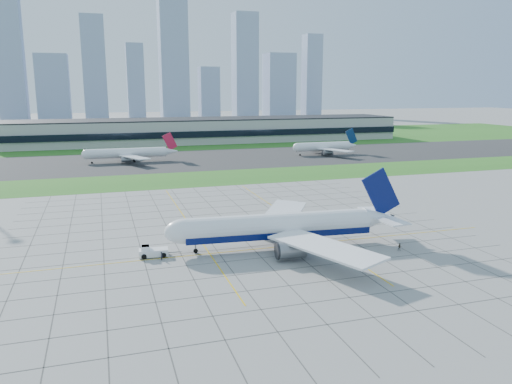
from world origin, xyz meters
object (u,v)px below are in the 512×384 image
crew_near (162,256)px  distant_jet_2 (324,146)px  airliner (280,227)px  distant_jet_1 (128,153)px  crew_far (400,247)px  pushback_tug (152,252)px

crew_near → distant_jet_2: bearing=-24.0°
airliner → distant_jet_2: (78.94, 145.50, -0.26)m
distant_jet_1 → distant_jet_2: 103.46m
distant_jet_1 → crew_far: bearing=-72.9°
crew_far → distant_jet_1: bearing=133.4°
airliner → pushback_tug: size_ratio=6.15×
pushback_tug → distant_jet_1: bearing=92.9°
distant_jet_1 → airliner: bearing=-80.7°
crew_far → distant_jet_1: size_ratio=0.04×
crew_near → distant_jet_2: size_ratio=0.04×
airliner → crew_far: airliner is taller
airliner → pushback_tug: (-28.35, 1.97, -3.63)m
crew_far → distant_jet_2: distant_jet_2 is taller
airliner → crew_far: bearing=-18.7°
pushback_tug → crew_far: 54.18m
crew_far → pushback_tug: bearing=-166.8°
crew_far → distant_jet_1: (-48.87, 159.11, 3.65)m
pushback_tug → distant_jet_2: distant_jet_2 is taller
crew_far → distant_jet_2: 165.22m
crew_near → distant_jet_1: 149.68m
crew_near → crew_far: 51.93m
airliner → pushback_tug: airliner is taller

